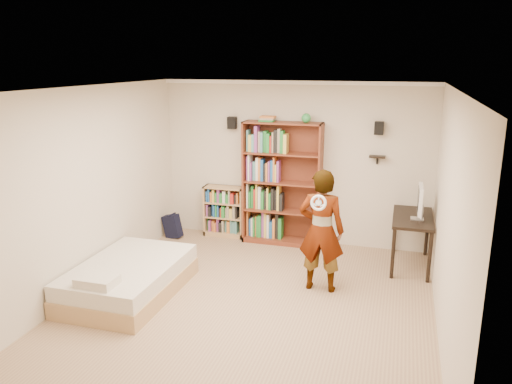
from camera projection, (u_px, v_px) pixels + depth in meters
ground at (250, 305)px, 6.35m from camera, size 4.50×5.00×0.01m
room_shell at (250, 169)px, 5.90m from camera, size 4.52×5.02×2.71m
crown_molding at (249, 91)px, 5.66m from camera, size 4.50×5.00×0.06m
speaker_left at (232, 123)px, 8.35m from camera, size 0.14×0.12×0.20m
speaker_right at (379, 128)px, 7.69m from camera, size 0.14×0.12×0.20m
wall_shelf at (377, 157)px, 7.81m from camera, size 0.25×0.16×0.02m
tall_bookshelf at (282, 184)px, 8.27m from camera, size 1.30×0.38×2.05m
low_bookshelf at (224, 211)px, 8.75m from camera, size 0.71×0.27×0.89m
computer_desk at (411, 241)px, 7.45m from camera, size 0.57×1.15×0.78m
imac at (418, 203)px, 7.16m from camera, size 0.18×0.51×0.50m
daybed at (129, 275)px, 6.58m from camera, size 1.20×1.84×0.54m
person at (321, 231)px, 6.59m from camera, size 0.61×0.40×1.67m
wii_wheel at (319, 203)px, 6.18m from camera, size 0.20×0.08×0.21m
navy_bag at (172, 226)px, 8.72m from camera, size 0.34×0.24×0.42m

